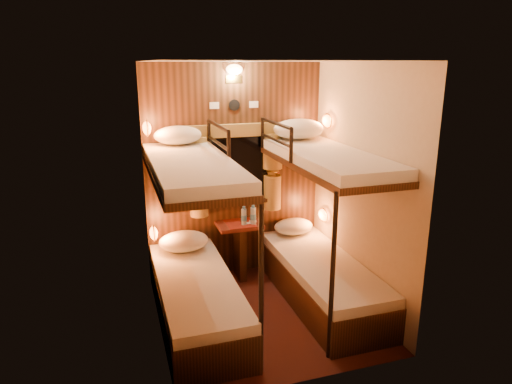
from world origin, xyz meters
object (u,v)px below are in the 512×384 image
object	(u,v)px
bunk_left	(195,267)
bottle_left	(244,217)
table	(240,243)
bottle_right	(253,216)
bunk_right	(322,250)

from	to	relation	value
bunk_left	bottle_left	size ratio (longest dim) A/B	8.81
bunk_left	bottle_left	bearing A→B (deg)	46.67
table	bunk_left	bearing A→B (deg)	-129.67
bunk_left	bottle_right	size ratio (longest dim) A/B	8.45
bunk_right	table	bearing A→B (deg)	129.67
bunk_right	bottle_right	distance (m)	0.90
table	bottle_right	size ratio (longest dim) A/B	2.91
bunk_right	table	distance (m)	1.02
bunk_left	bottle_right	world-z (taller)	bunk_left
bunk_left	table	size ratio (longest dim) A/B	2.90
bunk_left	table	xyz separation A→B (m)	(0.65, 0.78, -0.14)
table	bunk_right	bearing A→B (deg)	-50.33
bunk_right	bottle_left	world-z (taller)	bunk_right
bottle_left	bunk_left	bearing A→B (deg)	-133.33
bunk_left	bunk_right	world-z (taller)	same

